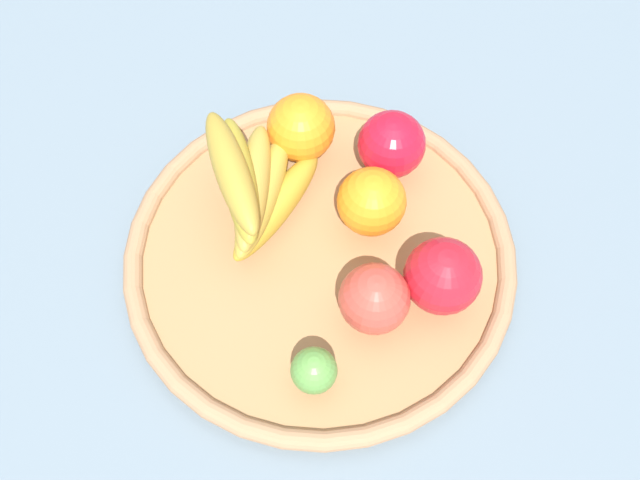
% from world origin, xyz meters
% --- Properties ---
extents(ground_plane, '(2.40, 2.40, 0.00)m').
position_xyz_m(ground_plane, '(0.00, 0.00, 0.00)').
color(ground_plane, slate).
rests_on(ground_plane, ground).
extents(basket, '(0.42, 0.42, 0.03)m').
position_xyz_m(basket, '(0.00, 0.00, 0.01)').
color(basket, '#A3784C').
rests_on(basket, ground_plane).
extents(apple_0, '(0.10, 0.10, 0.07)m').
position_xyz_m(apple_0, '(0.02, -0.13, 0.07)').
color(apple_0, red).
rests_on(apple_0, basket).
extents(orange_0, '(0.09, 0.09, 0.07)m').
position_xyz_m(orange_0, '(-0.01, -0.06, 0.06)').
color(orange_0, orange).
rests_on(orange_0, basket).
extents(apple_2, '(0.10, 0.10, 0.08)m').
position_xyz_m(apple_2, '(-0.12, -0.05, 0.07)').
color(apple_2, red).
rests_on(apple_2, basket).
extents(lime_0, '(0.05, 0.05, 0.04)m').
position_xyz_m(lime_0, '(-0.09, 0.10, 0.05)').
color(lime_0, '#5A9340').
rests_on(lime_0, basket).
extents(banana_bunch, '(0.15, 0.16, 0.09)m').
position_xyz_m(banana_bunch, '(0.08, 0.01, 0.08)').
color(banana_bunch, '#B49128').
rests_on(banana_bunch, basket).
extents(orange_1, '(0.11, 0.11, 0.08)m').
position_xyz_m(orange_1, '(0.11, -0.08, 0.07)').
color(orange_1, orange).
rests_on(orange_1, basket).
extents(apple_1, '(0.09, 0.09, 0.07)m').
position_xyz_m(apple_1, '(-0.09, 0.02, 0.06)').
color(apple_1, '#C34336').
rests_on(apple_1, basket).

